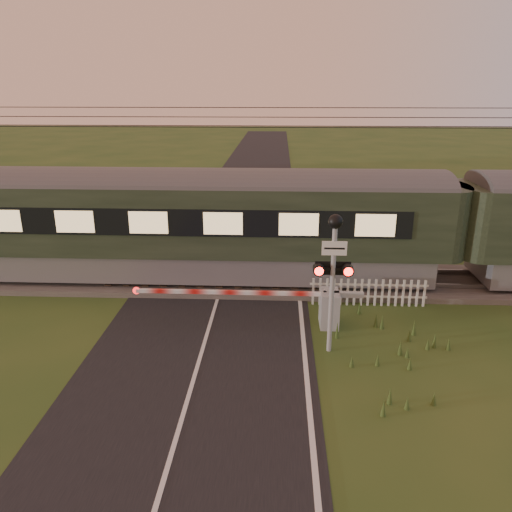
{
  "coord_description": "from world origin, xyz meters",
  "views": [
    {
      "loc": [
        2.01,
        -10.38,
        6.77
      ],
      "look_at": [
        1.37,
        3.2,
        2.12
      ],
      "focal_mm": 35.0,
      "sensor_mm": 36.0,
      "label": 1
    }
  ],
  "objects_px": {
    "train": "(457,227)",
    "picket_fence": "(368,292)",
    "boom_gate": "(318,306)",
    "crossing_signal": "(334,260)"
  },
  "relations": [
    {
      "from": "train",
      "to": "picket_fence",
      "type": "distance_m",
      "value": 4.1
    },
    {
      "from": "boom_gate",
      "to": "crossing_signal",
      "type": "height_order",
      "value": "crossing_signal"
    },
    {
      "from": "boom_gate",
      "to": "picket_fence",
      "type": "relative_size",
      "value": 1.8
    },
    {
      "from": "boom_gate",
      "to": "crossing_signal",
      "type": "relative_size",
      "value": 1.8
    },
    {
      "from": "train",
      "to": "picket_fence",
      "type": "height_order",
      "value": "train"
    },
    {
      "from": "train",
      "to": "crossing_signal",
      "type": "bearing_deg",
      "value": -134.11
    },
    {
      "from": "boom_gate",
      "to": "crossing_signal",
      "type": "distance_m",
      "value": 2.52
    },
    {
      "from": "picket_fence",
      "to": "train",
      "type": "bearing_deg",
      "value": 30.49
    },
    {
      "from": "train",
      "to": "picket_fence",
      "type": "relative_size",
      "value": 10.71
    },
    {
      "from": "train",
      "to": "crossing_signal",
      "type": "distance_m",
      "value": 6.83
    }
  ]
}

